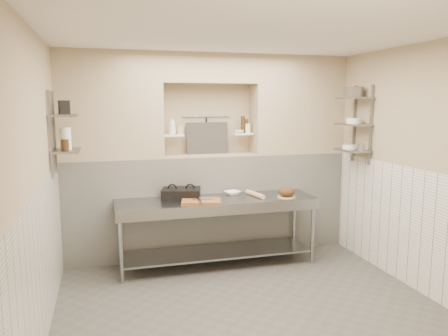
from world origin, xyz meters
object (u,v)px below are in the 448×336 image
object	(u,v)px
mixing_bowl	(232,193)
bowl_alcove	(239,132)
rolling_pin	(255,194)
bottle_soap	(172,125)
bread_loaf	(286,191)
jug_left	(65,138)
cutting_board	(201,202)
panini_press	(181,194)
prep_table	(217,218)

from	to	relation	value
mixing_bowl	bowl_alcove	world-z (taller)	bowl_alcove
rolling_pin	bottle_soap	distance (m)	1.46
bread_loaf	jug_left	distance (m)	2.83
rolling_pin	jug_left	world-z (taller)	jug_left
mixing_bowl	bowl_alcove	xyz separation A→B (m)	(0.19, 0.33, 0.81)
cutting_board	jug_left	world-z (taller)	jug_left
mixing_bowl	bottle_soap	size ratio (longest dim) A/B	0.85
panini_press	bottle_soap	distance (m)	0.95
cutting_board	panini_press	bearing A→B (deg)	120.74
mixing_bowl	rolling_pin	xyz separation A→B (m)	(0.26, -0.19, 0.01)
rolling_pin	prep_table	bearing A→B (deg)	-177.66
bottle_soap	bread_loaf	bearing A→B (deg)	-26.19
bottle_soap	bowl_alcove	size ratio (longest dim) A/B	1.71
panini_press	rolling_pin	xyz separation A→B (m)	(0.97, -0.13, -0.04)
bowl_alcove	jug_left	world-z (taller)	jug_left
cutting_board	jug_left	distance (m)	1.76
bowl_alcove	jug_left	xyz separation A→B (m)	(-2.27, -0.65, 0.00)
rolling_pin	bottle_soap	size ratio (longest dim) A/B	1.69
prep_table	bowl_alcove	size ratio (longest dim) A/B	18.25
rolling_pin	bottle_soap	bearing A→B (deg)	152.48
cutting_board	jug_left	bearing A→B (deg)	177.77
bowl_alcove	jug_left	distance (m)	2.36
bread_loaf	mixing_bowl	bearing A→B (deg)	151.57
rolling_pin	bread_loaf	bearing A→B (deg)	-22.51
cutting_board	rolling_pin	xyz separation A→B (m)	(0.78, 0.19, 0.01)
panini_press	rolling_pin	distance (m)	0.98
mixing_bowl	jug_left	xyz separation A→B (m)	(-2.08, -0.32, 0.81)
jug_left	cutting_board	bearing A→B (deg)	-2.23
cutting_board	bowl_alcove	xyz separation A→B (m)	(0.71, 0.71, 0.81)
prep_table	bowl_alcove	bearing A→B (deg)	49.54
prep_table	rolling_pin	bearing A→B (deg)	2.34
cutting_board	bread_loaf	xyz separation A→B (m)	(1.16, 0.03, 0.06)
bread_loaf	bottle_soap	world-z (taller)	bottle_soap
jug_left	prep_table	bearing A→B (deg)	3.52
bread_loaf	rolling_pin	bearing A→B (deg)	157.49
rolling_pin	jug_left	distance (m)	2.48
bread_loaf	jug_left	bearing A→B (deg)	179.44
panini_press	rolling_pin	world-z (taller)	panini_press
bottle_soap	rolling_pin	bearing A→B (deg)	-27.52
cutting_board	bowl_alcove	world-z (taller)	bowl_alcove
prep_table	bottle_soap	bearing A→B (deg)	131.39
bread_loaf	bottle_soap	size ratio (longest dim) A/B	0.90
cutting_board	bread_loaf	bearing A→B (deg)	1.69
panini_press	prep_table	bearing A→B (deg)	-5.44
prep_table	jug_left	size ratio (longest dim) A/B	10.34
prep_table	bread_loaf	world-z (taller)	bread_loaf
prep_table	mixing_bowl	world-z (taller)	mixing_bowl
cutting_board	jug_left	xyz separation A→B (m)	(-1.56, 0.06, 0.82)
bottle_soap	panini_press	bearing A→B (deg)	-83.83
bottle_soap	jug_left	size ratio (longest dim) A/B	0.97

